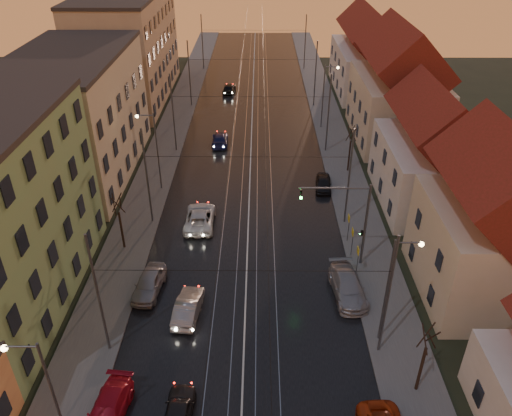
{
  "coord_description": "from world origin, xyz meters",
  "views": [
    {
      "loc": [
        0.92,
        -13.45,
        24.51
      ],
      "look_at": [
        0.69,
        22.82,
        2.23
      ],
      "focal_mm": 35.0,
      "sensor_mm": 36.0,
      "label": 1
    }
  ],
  "objects_px": {
    "driving_car_3": "(220,139)",
    "parked_left_2": "(108,411)",
    "street_lamp_0": "(46,390)",
    "traffic_light_mast": "(353,215)",
    "driving_car_1": "(188,307)",
    "driving_car_4": "(229,88)",
    "parked_left_3": "(149,283)",
    "parked_right_2": "(323,183)",
    "driving_car_2": "(200,217)",
    "street_lamp_1": "(393,282)",
    "street_lamp_3": "(326,91)",
    "driving_car_0": "(178,413)",
    "parked_right_1": "(348,287)",
    "street_lamp_2": "(153,144)"
  },
  "relations": [
    {
      "from": "driving_car_0",
      "to": "traffic_light_mast",
      "type": "bearing_deg",
      "value": -127.59
    },
    {
      "from": "driving_car_2",
      "to": "parked_right_2",
      "type": "xyz_separation_m",
      "value": [
        11.64,
        6.54,
        -0.11
      ]
    },
    {
      "from": "driving_car_2",
      "to": "parked_left_3",
      "type": "bearing_deg",
      "value": 71.98
    },
    {
      "from": "street_lamp_0",
      "to": "parked_left_2",
      "type": "relative_size",
      "value": 1.74
    },
    {
      "from": "street_lamp_1",
      "to": "traffic_light_mast",
      "type": "distance_m",
      "value": 8.08
    },
    {
      "from": "driving_car_0",
      "to": "parked_left_2",
      "type": "distance_m",
      "value": 3.91
    },
    {
      "from": "driving_car_2",
      "to": "driving_car_4",
      "type": "bearing_deg",
      "value": -91.64
    },
    {
      "from": "street_lamp_2",
      "to": "parked_left_3",
      "type": "bearing_deg",
      "value": -82.54
    },
    {
      "from": "street_lamp_0",
      "to": "driving_car_0",
      "type": "relative_size",
      "value": 2.02
    },
    {
      "from": "street_lamp_0",
      "to": "driving_car_0",
      "type": "bearing_deg",
      "value": 18.46
    },
    {
      "from": "driving_car_0",
      "to": "driving_car_4",
      "type": "height_order",
      "value": "driving_car_4"
    },
    {
      "from": "street_lamp_3",
      "to": "driving_car_4",
      "type": "bearing_deg",
      "value": 133.01
    },
    {
      "from": "parked_right_1",
      "to": "parked_left_3",
      "type": "bearing_deg",
      "value": 173.49
    },
    {
      "from": "parked_left_3",
      "to": "parked_right_1",
      "type": "distance_m",
      "value": 14.49
    },
    {
      "from": "street_lamp_1",
      "to": "street_lamp_3",
      "type": "bearing_deg",
      "value": 90.0
    },
    {
      "from": "street_lamp_1",
      "to": "traffic_light_mast",
      "type": "bearing_deg",
      "value": 97.91
    },
    {
      "from": "street_lamp_1",
      "to": "driving_car_1",
      "type": "height_order",
      "value": "street_lamp_1"
    },
    {
      "from": "street_lamp_1",
      "to": "driving_car_1",
      "type": "bearing_deg",
      "value": 170.31
    },
    {
      "from": "street_lamp_1",
      "to": "street_lamp_2",
      "type": "bearing_deg",
      "value": 132.32
    },
    {
      "from": "parked_right_2",
      "to": "parked_left_2",
      "type": "bearing_deg",
      "value": -114.2
    },
    {
      "from": "street_lamp_3",
      "to": "parked_right_2",
      "type": "bearing_deg",
      "value": -96.29
    },
    {
      "from": "driving_car_3",
      "to": "parked_left_2",
      "type": "distance_m",
      "value": 37.07
    },
    {
      "from": "driving_car_0",
      "to": "parked_right_1",
      "type": "xyz_separation_m",
      "value": [
        10.83,
        10.47,
        0.08
      ]
    },
    {
      "from": "street_lamp_3",
      "to": "parked_left_3",
      "type": "distance_m",
      "value": 35.51
    },
    {
      "from": "driving_car_3",
      "to": "parked_left_3",
      "type": "relative_size",
      "value": 1.01
    },
    {
      "from": "traffic_light_mast",
      "to": "driving_car_1",
      "type": "distance_m",
      "value": 13.8
    },
    {
      "from": "driving_car_1",
      "to": "parked_left_2",
      "type": "distance_m",
      "value": 8.93
    },
    {
      "from": "driving_car_2",
      "to": "driving_car_4",
      "type": "relative_size",
      "value": 1.31
    },
    {
      "from": "parked_left_2",
      "to": "driving_car_2",
      "type": "bearing_deg",
      "value": 87.61
    },
    {
      "from": "parked_left_3",
      "to": "street_lamp_3",
      "type": "bearing_deg",
      "value": 68.98
    },
    {
      "from": "street_lamp_0",
      "to": "driving_car_2",
      "type": "bearing_deg",
      "value": 77.42
    },
    {
      "from": "traffic_light_mast",
      "to": "driving_car_2",
      "type": "distance_m",
      "value": 14.04
    },
    {
      "from": "driving_car_4",
      "to": "parked_right_2",
      "type": "height_order",
      "value": "driving_car_4"
    },
    {
      "from": "driving_car_1",
      "to": "street_lamp_3",
      "type": "bearing_deg",
      "value": -105.78
    },
    {
      "from": "traffic_light_mast",
      "to": "street_lamp_1",
      "type": "bearing_deg",
      "value": -82.09
    },
    {
      "from": "traffic_light_mast",
      "to": "driving_car_2",
      "type": "bearing_deg",
      "value": 155.4
    },
    {
      "from": "street_lamp_2",
      "to": "traffic_light_mast",
      "type": "bearing_deg",
      "value": -35.07
    },
    {
      "from": "driving_car_1",
      "to": "parked_left_2",
      "type": "xyz_separation_m",
      "value": [
        -3.42,
        -8.25,
        -0.05
      ]
    },
    {
      "from": "parked_right_1",
      "to": "driving_car_4",
      "type": "bearing_deg",
      "value": 98.36
    },
    {
      "from": "driving_car_1",
      "to": "driving_car_2",
      "type": "relative_size",
      "value": 0.81
    },
    {
      "from": "parked_left_3",
      "to": "parked_right_2",
      "type": "height_order",
      "value": "parked_left_3"
    },
    {
      "from": "street_lamp_2",
      "to": "driving_car_0",
      "type": "bearing_deg",
      "value": -77.77
    },
    {
      "from": "driving_car_1",
      "to": "parked_left_3",
      "type": "height_order",
      "value": "parked_left_3"
    },
    {
      "from": "driving_car_3",
      "to": "driving_car_2",
      "type": "bearing_deg",
      "value": 86.94
    },
    {
      "from": "parked_left_2",
      "to": "street_lamp_3",
      "type": "bearing_deg",
      "value": 75.11
    },
    {
      "from": "street_lamp_2",
      "to": "street_lamp_3",
      "type": "relative_size",
      "value": 1.0
    },
    {
      "from": "parked_left_3",
      "to": "parked_right_2",
      "type": "distance_m",
      "value": 21.18
    },
    {
      "from": "street_lamp_0",
      "to": "traffic_light_mast",
      "type": "bearing_deg",
      "value": 43.1
    },
    {
      "from": "driving_car_1",
      "to": "driving_car_4",
      "type": "xyz_separation_m",
      "value": [
        0.34,
        47.37,
        -0.02
      ]
    },
    {
      "from": "driving_car_0",
      "to": "parked_left_2",
      "type": "height_order",
      "value": "driving_car_0"
    }
  ]
}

